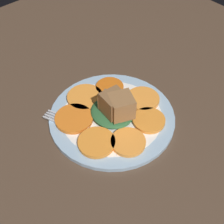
{
  "coord_description": "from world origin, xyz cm",
  "views": [
    {
      "loc": [
        33.47,
        -30.55,
        53.4
      ],
      "look_at": [
        0.0,
        0.0,
        4.1
      ],
      "focal_mm": 50.0,
      "sensor_mm": 36.0,
      "label": 1
    }
  ],
  "objects": [
    {
      "name": "table_slab",
      "position": [
        0.0,
        0.0,
        1.0
      ],
      "size": [
        120.0,
        120.0,
        2.0
      ],
      "primitive_type": "cube",
      "color": "#4C3828",
      "rests_on": "ground"
    },
    {
      "name": "plate",
      "position": [
        0.0,
        0.0,
        2.52
      ],
      "size": [
        27.35,
        27.35,
        1.05
      ],
      "color": "#99B7D1",
      "rests_on": "table_slab"
    },
    {
      "name": "carrot_slice_0",
      "position": [
        1.33,
        8.25,
        3.51
      ],
      "size": [
        7.53,
        7.53,
        0.81
      ],
      "primitive_type": "cylinder",
      "color": "orange",
      "rests_on": "plate"
    },
    {
      "name": "carrot_slice_1",
      "position": [
        -6.57,
        5.26,
        3.51
      ],
      "size": [
        6.54,
        6.54,
        0.81
      ],
      "primitive_type": "cylinder",
      "color": "orange",
      "rests_on": "plate"
    },
    {
      "name": "carrot_slice_2",
      "position": [
        -7.92,
        -1.09,
        3.51
      ],
      "size": [
        8.2,
        8.2,
        0.81
      ],
      "primitive_type": "cylinder",
      "color": "orange",
      "rests_on": "plate"
    },
    {
      "name": "carrot_slice_3",
      "position": [
        -4.5,
        -6.91,
        3.51
      ],
      "size": [
        8.18,
        8.18,
        0.81
      ],
      "primitive_type": "cylinder",
      "color": "orange",
      "rests_on": "plate"
    },
    {
      "name": "carrot_slice_4",
      "position": [
        3.58,
        -7.45,
        3.51
      ],
      "size": [
        7.59,
        7.59,
        0.81
      ],
      "primitive_type": "cylinder",
      "color": "orange",
      "rests_on": "plate"
    },
    {
      "name": "carrot_slice_5",
      "position": [
        7.8,
        -2.73,
        3.51
      ],
      "size": [
        7.09,
        7.09,
        0.81
      ],
      "primitive_type": "cylinder",
      "color": "orange",
      "rests_on": "plate"
    },
    {
      "name": "carrot_slice_6",
      "position": [
        6.64,
        4.54,
        3.51
      ],
      "size": [
        6.99,
        6.99,
        0.81
      ],
      "primitive_type": "cylinder",
      "color": "orange",
      "rests_on": "plate"
    },
    {
      "name": "center_pile",
      "position": [
        0.62,
        0.21,
        5.91
      ],
      "size": [
        10.14,
        8.79,
        6.48
      ],
      "color": "#2D6033",
      "rests_on": "plate"
    },
    {
      "name": "fork",
      "position": [
        -1.39,
        -7.15,
        3.3
      ],
      "size": [
        18.66,
        8.62,
        0.4
      ],
      "rotation": [
        0.0,
        0.0,
        0.37
      ],
      "color": "silver",
      "rests_on": "plate"
    }
  ]
}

